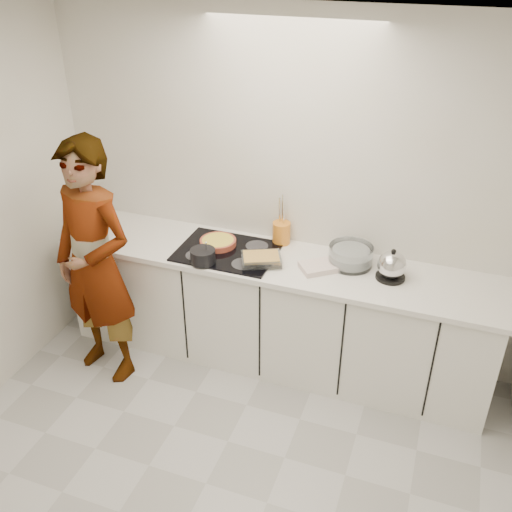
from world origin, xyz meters
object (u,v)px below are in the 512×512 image
(tart_dish, at_px, (218,242))
(saucepan, at_px, (203,256))
(mixing_bowl, at_px, (351,256))
(kettle, at_px, (392,266))
(baking_dish, at_px, (261,259))
(hob, at_px, (227,251))
(utensil_crock, at_px, (281,233))
(cook, at_px, (95,265))

(tart_dish, bearing_deg, saucepan, -89.98)
(mixing_bowl, distance_m, kettle, 0.31)
(tart_dish, xyz_separation_m, mixing_bowl, (0.98, 0.08, 0.03))
(saucepan, bearing_deg, baking_dish, 19.44)
(saucepan, bearing_deg, hob, 65.23)
(tart_dish, height_order, kettle, kettle)
(hob, distance_m, baking_dish, 0.30)
(saucepan, xyz_separation_m, utensil_crock, (0.43, 0.49, 0.02))
(hob, relative_size, kettle, 2.79)
(cook, bearing_deg, mixing_bowl, 32.09)
(hob, bearing_deg, cook, -147.35)
(saucepan, xyz_separation_m, cook, (-0.70, -0.30, -0.05))
(hob, relative_size, tart_dish, 2.47)
(hob, bearing_deg, utensil_crock, 39.70)
(saucepan, relative_size, utensil_crock, 1.21)
(kettle, bearing_deg, hob, -177.83)
(mixing_bowl, bearing_deg, baking_dish, -160.78)
(tart_dish, height_order, saucepan, saucepan)
(mixing_bowl, bearing_deg, cook, -159.09)
(saucepan, bearing_deg, mixing_bowl, 19.31)
(baking_dish, distance_m, cook, 1.17)
(kettle, xyz_separation_m, cook, (-1.98, -0.56, -0.08))
(saucepan, distance_m, cook, 0.76)
(utensil_crock, bearing_deg, saucepan, -131.31)
(tart_dish, relative_size, mixing_bowl, 0.77)
(utensil_crock, bearing_deg, mixing_bowl, -14.15)
(baking_dish, xyz_separation_m, kettle, (0.89, 0.12, 0.05))
(utensil_crock, xyz_separation_m, cook, (-1.13, -0.78, -0.07))
(baking_dish, xyz_separation_m, mixing_bowl, (0.60, 0.21, 0.02))
(kettle, bearing_deg, mixing_bowl, 163.56)
(hob, height_order, saucepan, saucepan)
(saucepan, bearing_deg, utensil_crock, 48.69)
(utensil_crock, bearing_deg, kettle, -14.95)
(hob, distance_m, saucepan, 0.24)
(tart_dish, bearing_deg, cook, -141.04)
(baking_dish, xyz_separation_m, utensil_crock, (0.04, 0.35, 0.04))
(hob, xyz_separation_m, baking_dish, (0.29, -0.08, 0.04))
(tart_dish, height_order, baking_dish, baking_dish)
(mixing_bowl, bearing_deg, tart_dish, -175.50)
(baking_dish, bearing_deg, cook, -158.18)
(utensil_crock, relative_size, cook, 0.09)
(mixing_bowl, height_order, kettle, kettle)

